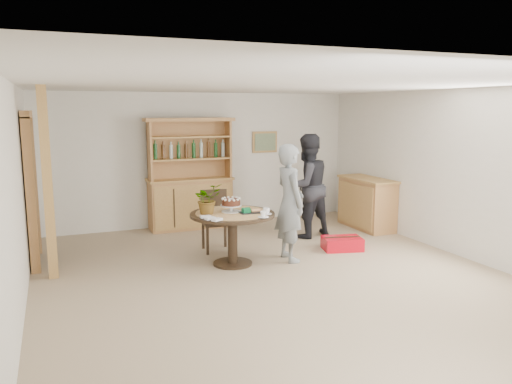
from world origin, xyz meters
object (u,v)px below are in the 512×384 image
(dining_chair, at_px, (215,216))
(teen_boy, at_px, (290,203))
(sideboard, at_px, (367,203))
(dining_table, at_px, (232,223))
(hutch, at_px, (190,191))
(adult_person, at_px, (307,186))
(red_suitcase, at_px, (342,243))

(dining_chair, height_order, teen_boy, teen_boy)
(sideboard, xyz_separation_m, dining_table, (-3.06, -1.16, 0.13))
(sideboard, relative_size, dining_table, 1.05)
(hutch, height_order, teen_boy, hutch)
(sideboard, xyz_separation_m, adult_person, (-1.35, -0.16, 0.42))
(adult_person, bearing_deg, dining_chair, -3.82)
(adult_person, bearing_deg, hutch, -49.12)
(hutch, height_order, sideboard, hutch)
(adult_person, distance_m, red_suitcase, 1.24)
(dining_table, distance_m, red_suitcase, 1.92)
(sideboard, bearing_deg, dining_chair, -173.89)
(teen_boy, bearing_deg, dining_chair, 43.78)
(hutch, bearing_deg, adult_person, -39.68)
(dining_chair, bearing_deg, dining_table, -85.09)
(teen_boy, distance_m, adult_person, 1.39)
(dining_table, relative_size, teen_boy, 0.70)
(dining_table, height_order, red_suitcase, dining_table)
(adult_person, relative_size, red_suitcase, 2.64)
(sideboard, distance_m, red_suitcase, 1.67)
(dining_table, height_order, teen_boy, teen_boy)
(dining_chair, xyz_separation_m, teen_boy, (0.84, -0.93, 0.32))
(dining_chair, xyz_separation_m, red_suitcase, (1.85, -0.77, -0.43))
(adult_person, xyz_separation_m, red_suitcase, (0.15, -0.94, -0.79))
(teen_boy, distance_m, red_suitcase, 1.27)
(adult_person, bearing_deg, teen_boy, 42.54)
(red_suitcase, bearing_deg, teen_boy, -157.44)
(sideboard, relative_size, adult_person, 0.71)
(sideboard, distance_m, adult_person, 1.42)
(dining_table, xyz_separation_m, teen_boy, (0.85, -0.10, 0.25))
(sideboard, xyz_separation_m, dining_chair, (-3.05, -0.33, 0.06))
(hutch, xyz_separation_m, red_suitcase, (1.84, -2.34, -0.59))
(hutch, bearing_deg, red_suitcase, -51.92)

